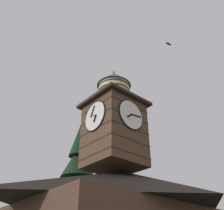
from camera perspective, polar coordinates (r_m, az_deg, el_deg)
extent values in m
pyramid|color=black|center=(19.64, 2.38, -18.29)|extent=(14.70, 10.52, 2.85)
cube|color=brown|center=(20.26, 0.47, -6.70)|extent=(3.77, 3.77, 5.18)
cube|color=#3C291C|center=(19.52, 0.50, -11.97)|extent=(3.81, 3.81, 0.10)
cube|color=#3C291C|center=(19.87, 0.48, -9.32)|extent=(3.81, 3.81, 0.10)
cube|color=#3C291C|center=(20.25, 0.47, -6.77)|extent=(3.81, 3.81, 0.10)
cube|color=#3C291C|center=(20.67, 0.46, -4.32)|extent=(3.81, 3.81, 0.10)
cube|color=#3C291C|center=(21.13, 0.45, -1.97)|extent=(3.81, 3.81, 0.10)
cylinder|color=white|center=(19.49, 4.17, -2.13)|extent=(2.39, 0.10, 2.39)
torus|color=black|center=(19.47, 4.22, -2.10)|extent=(2.49, 0.10, 2.49)
cube|color=black|center=(19.19, 3.90, -2.29)|extent=(0.54, 0.04, 0.47)
cube|color=black|center=(19.76, 5.38, -2.33)|extent=(0.98, 0.04, 0.18)
sphere|color=black|center=(19.42, 4.40, -2.01)|extent=(0.10, 0.10, 0.10)
cylinder|color=white|center=(19.65, -3.75, -2.41)|extent=(0.10, 2.39, 2.39)
torus|color=black|center=(19.64, -3.81, -2.39)|extent=(0.10, 2.49, 2.49)
cube|color=black|center=(19.39, -3.80, -2.90)|extent=(0.04, 0.35, 0.59)
cube|color=black|center=(19.97, -4.30, -1.43)|extent=(0.04, 0.49, 0.92)
sphere|color=black|center=(19.60, -4.01, -2.31)|extent=(0.10, 0.10, 0.10)
cube|color=#2D231E|center=(21.54, 0.44, -0.12)|extent=(4.47, 4.47, 0.25)
cylinder|color=#D1BC84|center=(22.10, 0.43, 2.19)|extent=(2.65, 2.65, 1.84)
cylinder|color=#2D2319|center=(21.72, 0.44, 0.68)|extent=(2.71, 2.71, 0.10)
cylinder|color=#2D2319|center=(21.97, 0.43, 1.69)|extent=(2.71, 2.71, 0.10)
cylinder|color=#2D2319|center=(22.22, 0.43, 2.69)|extent=(2.71, 2.71, 0.10)
cylinder|color=#2D2319|center=(22.48, 0.42, 3.65)|extent=(2.71, 2.71, 0.10)
cone|color=#424C5B|center=(23.04, 0.41, 5.59)|extent=(2.95, 2.95, 1.44)
sphere|color=#424C5B|center=(23.55, 0.41, 7.19)|extent=(0.16, 0.16, 0.16)
cone|color=#15331A|center=(25.02, -7.98, -21.28)|extent=(5.64, 5.64, 3.23)
cone|color=black|center=(25.43, -7.65, -16.97)|extent=(4.46, 4.46, 2.91)
cone|color=black|center=(26.08, -7.29, -12.12)|extent=(3.27, 3.27, 3.24)
cone|color=#12321A|center=(26.92, -6.96, -7.45)|extent=(2.08, 2.08, 3.66)
sphere|color=silver|center=(57.07, -16.27, -20.12)|extent=(1.52, 1.52, 1.52)
ellipsoid|color=black|center=(27.67, 12.23, 12.95)|extent=(0.17, 0.26, 0.14)
cube|color=black|center=(27.75, 12.47, 12.82)|extent=(0.32, 0.21, 0.08)
cube|color=black|center=(27.59, 12.00, 13.08)|extent=(0.32, 0.21, 0.08)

